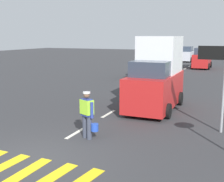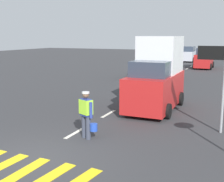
# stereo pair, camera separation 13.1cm
# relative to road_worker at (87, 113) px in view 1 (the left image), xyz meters

# --- Properties ---
(ground_plane) EXTENTS (96.00, 96.00, 0.00)m
(ground_plane) POSITION_rel_road_worker_xyz_m (-0.68, 18.65, -0.93)
(ground_plane) COLOR #333335
(crosswalk_stripes) EXTENTS (4.55, 1.93, 0.01)m
(crosswalk_stripes) POSITION_rel_road_worker_xyz_m (-0.68, -3.04, -0.92)
(crosswalk_stripes) COLOR yellow
(crosswalk_stripes) RESTS_ON ground
(lane_center_line) EXTENTS (0.14, 46.40, 0.01)m
(lane_center_line) POSITION_rel_road_worker_xyz_m (-0.68, 22.85, -0.93)
(lane_center_line) COLOR silver
(lane_center_line) RESTS_ON ground
(road_worker) EXTENTS (0.75, 0.45, 1.67)m
(road_worker) POSITION_rel_road_worker_xyz_m (0.00, 0.00, 0.00)
(road_worker) COLOR #383D4C
(road_worker) RESTS_ON ground
(lane_direction_sign) EXTENTS (1.16, 0.11, 3.20)m
(lane_direction_sign) POSITION_rel_road_worker_xyz_m (4.03, 2.58, 1.48)
(lane_direction_sign) COLOR gray
(lane_direction_sign) RESTS_ON ground
(delivery_truck) EXTENTS (2.16, 4.60, 3.54)m
(delivery_truck) POSITION_rel_road_worker_xyz_m (1.05, 5.28, 0.68)
(delivery_truck) COLOR red
(delivery_truck) RESTS_ON ground
(car_oncoming_second) EXTENTS (1.94, 4.08, 2.26)m
(car_oncoming_second) POSITION_rel_road_worker_xyz_m (-2.34, 15.47, 0.12)
(car_oncoming_second) COLOR black
(car_oncoming_second) RESTS_ON ground
(car_oncoming_third) EXTENTS (2.02, 4.20, 2.10)m
(car_oncoming_third) POSITION_rel_road_worker_xyz_m (-2.24, 34.14, 0.05)
(car_oncoming_third) COLOR silver
(car_oncoming_third) RESTS_ON ground
(car_outgoing_far) EXTENTS (1.94, 3.97, 2.26)m
(car_outgoing_far) POSITION_rel_road_worker_xyz_m (0.91, 25.48, 0.12)
(car_outgoing_far) COLOR red
(car_outgoing_far) RESTS_ON ground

